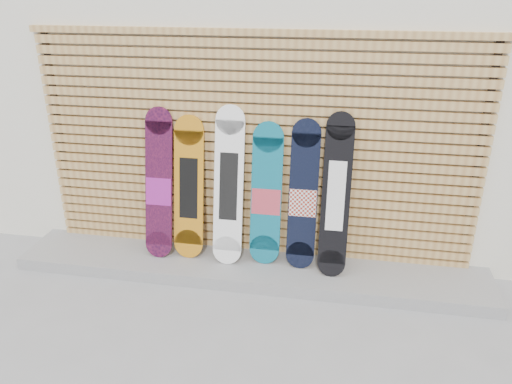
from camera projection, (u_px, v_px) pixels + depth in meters
The scene contains 10 objects.
ground at pixel (252, 316), 4.31m from camera, with size 80.00×80.00×0.00m, color gray.
building at pixel (336, 51), 6.69m from camera, with size 12.00×5.00×3.60m, color silver.
concrete_step at pixel (250, 268), 4.93m from camera, with size 4.60×0.70×0.12m, color gray.
slat_wall at pixel (255, 148), 4.74m from camera, with size 4.26×0.08×2.29m.
snowboard_0 at pixel (159, 185), 4.86m from camera, with size 0.27×0.33×1.47m.
snowboard_1 at pixel (189, 188), 4.84m from camera, with size 0.29×0.29×1.40m.
snowboard_2 at pixel (229, 187), 4.73m from camera, with size 0.28×0.34×1.52m.
snowboard_3 at pixel (266, 196), 4.74m from camera, with size 0.29×0.27×1.37m.
snowboard_4 at pixel (303, 197), 4.66m from camera, with size 0.27×0.29×1.42m.
snowboard_5 at pixel (336, 196), 4.55m from camera, with size 0.26×0.38×1.50m.
Camera 1 is at (0.66, -3.48, 2.68)m, focal length 35.00 mm.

